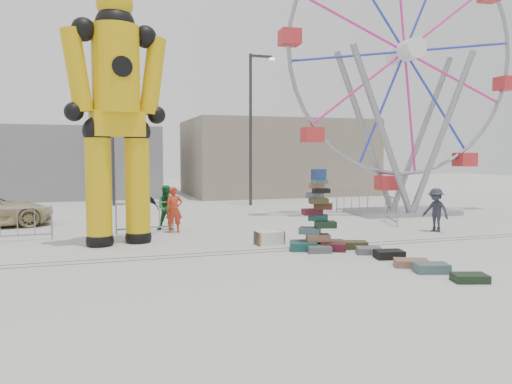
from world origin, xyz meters
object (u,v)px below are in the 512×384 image
object	(u,v)px
barricade_dummy_b	(17,224)
pedestrian_black	(143,209)
barricade_wheel_back	(352,202)
steamer_trunk	(269,238)
barricade_wheel_front	(391,210)
lamp_post_right	(252,121)
lamp_post_left	(114,121)
suitcase_tower	(318,227)
crash_test_dummy	(117,106)
barricade_dummy_c	(145,217)
pedestrian_grey	(436,210)
pedestrian_red	(174,210)
ferris_wheel	(404,73)
pedestrian_green	(167,208)

from	to	relation	value
barricade_dummy_b	pedestrian_black	size ratio (longest dim) A/B	1.15
pedestrian_black	barricade_wheel_back	bearing A→B (deg)	-155.13
steamer_trunk	barricade_wheel_front	size ratio (longest dim) A/B	0.42
lamp_post_right	lamp_post_left	world-z (taller)	same
lamp_post_right	barricade_dummy_b	bearing A→B (deg)	-141.17
lamp_post_right	pedestrian_black	bearing A→B (deg)	-128.52
suitcase_tower	crash_test_dummy	world-z (taller)	crash_test_dummy
barricade_dummy_c	pedestrian_black	distance (m)	0.40
barricade_dummy_c	barricade_wheel_front	bearing A→B (deg)	-12.57
barricade_wheel_front	steamer_trunk	bearing A→B (deg)	134.50
barricade_wheel_back	pedestrian_grey	size ratio (longest dim) A/B	1.30
lamp_post_left	barricade_wheel_front	world-z (taller)	lamp_post_left
steamer_trunk	barricade_dummy_c	xyz separation A→B (m)	(-3.39, 3.39, 0.35)
barricade_dummy_b	pedestrian_red	world-z (taller)	pedestrian_red
crash_test_dummy	pedestrian_black	distance (m)	3.85
pedestrian_black	barricade_wheel_front	bearing A→B (deg)	-173.71
lamp_post_right	pedestrian_black	xyz separation A→B (m)	(-6.44, -8.09, -3.61)
barricade_wheel_front	crash_test_dummy	bearing A→B (deg)	117.25
lamp_post_right	suitcase_tower	bearing A→B (deg)	-98.72
ferris_wheel	pedestrian_green	world-z (taller)	ferris_wheel
ferris_wheel	pedestrian_black	size ratio (longest dim) A/B	7.45
barricade_dummy_c	barricade_dummy_b	bearing A→B (deg)	177.61
pedestrian_red	pedestrian_green	xyz separation A→B (m)	(-0.15, 0.66, 0.01)
barricade_wheel_back	pedestrian_green	bearing A→B (deg)	-90.94
lamp_post_left	barricade_wheel_front	bearing A→B (deg)	-46.07
lamp_post_left	crash_test_dummy	distance (m)	11.84
pedestrian_green	pedestrian_black	world-z (taller)	pedestrian_black
lamp_post_right	pedestrian_red	bearing A→B (deg)	-123.59
barricade_dummy_b	barricade_dummy_c	xyz separation A→B (m)	(3.99, 0.46, 0.00)
pedestrian_green	crash_test_dummy	bearing A→B (deg)	-115.04
lamp_post_right	crash_test_dummy	distance (m)	12.26
crash_test_dummy	pedestrian_black	world-z (taller)	crash_test_dummy
lamp_post_left	barricade_dummy_b	world-z (taller)	lamp_post_left
ferris_wheel	barricade_wheel_front	bearing A→B (deg)	-127.09
lamp_post_right	barricade_dummy_b	world-z (taller)	lamp_post_right
crash_test_dummy	pedestrian_grey	world-z (taller)	crash_test_dummy
lamp_post_right	barricade_wheel_back	size ratio (longest dim) A/B	4.00
barricade_dummy_b	pedestrian_red	xyz separation A→B (m)	(4.97, 0.23, 0.25)
ferris_wheel	pedestrian_grey	world-z (taller)	ferris_wheel
pedestrian_red	pedestrian_green	bearing A→B (deg)	102.19
barricade_wheel_front	pedestrian_green	size ratio (longest dim) A/B	1.24
barricade_wheel_back	barricade_dummy_c	bearing A→B (deg)	-89.65
ferris_wheel	barricade_wheel_back	bearing A→B (deg)	172.62
crash_test_dummy	barricade_dummy_c	size ratio (longest dim) A/B	3.98
suitcase_tower	lamp_post_left	bearing A→B (deg)	129.68
lamp_post_right	suitcase_tower	size ratio (longest dim) A/B	3.45
ferris_wheel	barricade_dummy_c	size ratio (longest dim) A/B	6.50
crash_test_dummy	pedestrian_red	bearing A→B (deg)	29.61
ferris_wheel	pedestrian_red	distance (m)	12.38
barricade_dummy_b	pedestrian_grey	distance (m)	14.01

